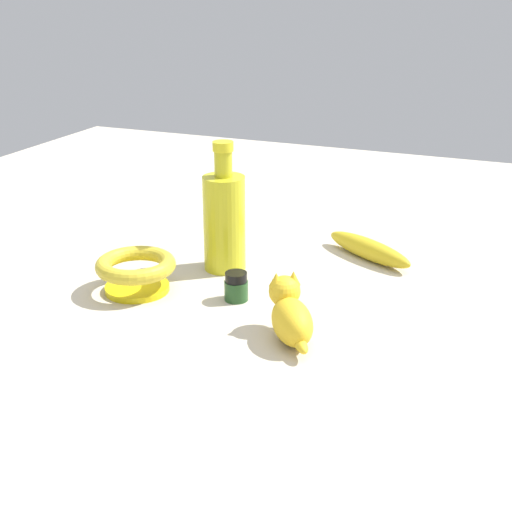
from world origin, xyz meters
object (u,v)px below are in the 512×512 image
(bottle_tall, at_px, (224,219))
(banana, at_px, (369,249))
(cat_figurine, at_px, (290,314))
(nail_polish_jar, at_px, (236,286))
(bowl, at_px, (136,270))

(bottle_tall, relative_size, banana, 1.14)
(bottle_tall, height_order, cat_figurine, bottle_tall)
(nail_polish_jar, bearing_deg, banana, 58.59)
(cat_figurine, bearing_deg, bowl, 168.48)
(bowl, bearing_deg, banana, 41.63)
(bottle_tall, bearing_deg, banana, 31.81)
(nail_polish_jar, bearing_deg, cat_figurine, -35.74)
(nail_polish_jar, bearing_deg, bowl, -169.44)
(nail_polish_jar, relative_size, bowl, 0.36)
(cat_figurine, distance_m, banana, 0.34)
(banana, height_order, bowl, bowl)
(banana, distance_m, bowl, 0.42)
(bottle_tall, relative_size, cat_figurine, 1.94)
(nail_polish_jar, height_order, bowl, bowl)
(cat_figurine, xyz_separation_m, banana, (0.03, 0.34, -0.02))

